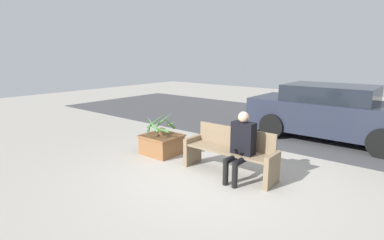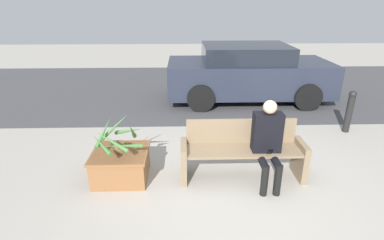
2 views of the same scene
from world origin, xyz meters
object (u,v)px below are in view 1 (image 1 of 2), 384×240
Objects in this scene: planter_box at (162,144)px; parked_car at (332,112)px; bench at (230,151)px; potted_plant at (160,125)px; person_seated at (241,143)px.

planter_box is 0.20× the size of parked_car.
potted_plant is at bearing -179.15° from bench.
potted_plant is at bearing 176.21° from person_seated.
person_seated is at bearing -4.22° from planter_box.
bench is 0.44× the size of parked_car.
bench is 1.47× the size of person_seated.
planter_box is at bearing -179.61° from bench.
bench is at bearing 152.00° from person_seated.
potted_plant is (-1.88, -0.03, 0.25)m from bench.
person_seated reaches higher than bench.
potted_plant is 0.18× the size of parked_car.
bench is 1.88m from planter_box.
potted_plant is at bearing -125.30° from parked_car.
parked_car is (0.84, 3.81, 0.31)m from bench.
parked_car reaches higher than potted_plant.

